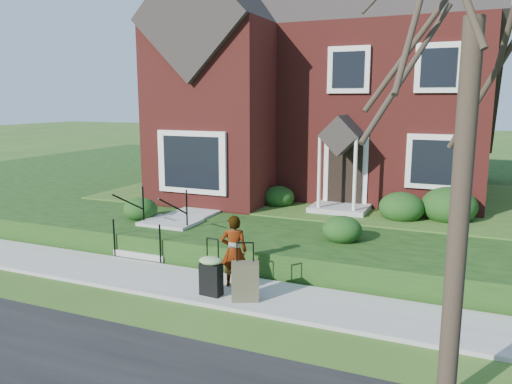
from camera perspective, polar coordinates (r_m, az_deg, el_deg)
The scene contains 10 objects.
ground at distance 10.23m, azimuth -4.73°, elevation -11.16°, with size 120.00×120.00×0.00m, color #2D5119.
sidewalk at distance 10.22m, azimuth -4.73°, elevation -10.95°, with size 60.00×1.60×0.08m, color #9E9B93.
terrace at distance 19.60m, azimuth 21.37°, elevation -0.41°, with size 44.00×20.00×0.60m, color #15350E.
walkway at distance 15.42m, azimuth -4.30°, elevation -1.26°, with size 1.20×6.00×0.06m, color #9E9B93.
main_house at distance 18.66m, azimuth 8.82°, elevation 14.99°, with size 10.40×10.20×9.40m.
front_steps at distance 12.82m, azimuth -10.82°, elevation -4.58°, with size 1.40×2.02×1.50m.
foundation_shrubs at distance 14.39m, azimuth 4.58°, elevation -0.36°, with size 9.69×4.20×1.09m.
woman at distance 10.01m, azimuth -2.54°, elevation -6.73°, with size 0.53×0.35×1.45m, color #999999.
suitcase_black at distance 9.67m, azimuth -5.16°, elevation -9.25°, with size 0.49×0.41×1.11m.
suitcase_olive at distance 9.42m, azimuth -1.24°, elevation -10.16°, with size 0.58×0.47×1.10m.
Camera 1 is at (4.49, -8.38, 3.78)m, focal length 35.00 mm.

